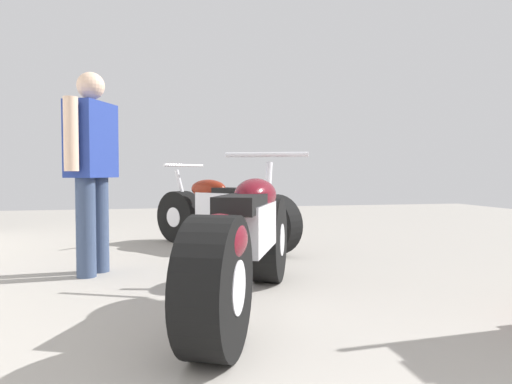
{
  "coord_description": "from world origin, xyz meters",
  "views": [
    {
      "loc": [
        -0.44,
        -0.18,
        0.82
      ],
      "look_at": [
        0.32,
        3.39,
        0.67
      ],
      "focal_mm": 31.61,
      "sensor_mm": 36.0,
      "label": 1
    }
  ],
  "objects": [
    {
      "name": "motorcycle_black_naked",
      "position": [
        0.24,
        4.66,
        0.39
      ],
      "size": [
        1.39,
        1.68,
        0.93
      ],
      "color": "black",
      "rests_on": "ground_plane"
    },
    {
      "name": "motorcycle_maroon_cruiser",
      "position": [
        0.06,
        2.41,
        0.41
      ],
      "size": [
        1.04,
        2.0,
        0.97
      ],
      "color": "black",
      "rests_on": "ground_plane"
    },
    {
      "name": "ground_plane",
      "position": [
        0.0,
        3.1,
        0.0
      ],
      "size": [
        14.86,
        14.86,
        0.0
      ],
      "primitive_type": "plane",
      "color": "gray"
    },
    {
      "name": "mechanic_in_blue",
      "position": [
        -0.97,
        3.63,
        0.92
      ],
      "size": [
        0.39,
        0.64,
        1.62
      ],
      "color": "#384766",
      "rests_on": "ground_plane"
    }
  ]
}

